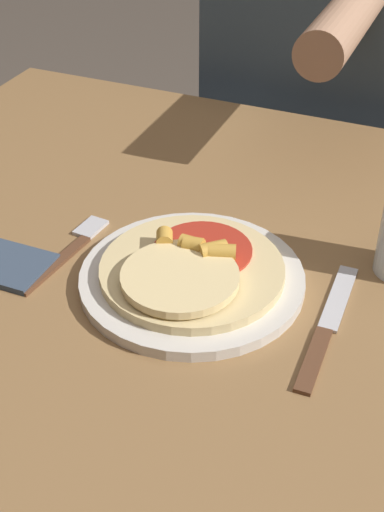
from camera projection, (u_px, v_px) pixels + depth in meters
The scene contains 7 objects.
dining_table at pixel (176, 330), 0.93m from camera, with size 1.05×0.96×0.72m.
plate at pixel (192, 278), 0.84m from camera, with size 0.27×0.27×0.01m.
pizza at pixel (191, 269), 0.83m from camera, with size 0.22×0.22×0.04m.
fork at pixel (70, 249), 0.90m from camera, with size 0.03×0.18×0.00m.
knife at pixel (327, 326), 0.78m from camera, with size 0.02×0.22×0.00m.
napkin at pixel (3, 264), 0.87m from camera, with size 0.11×0.08×0.01m.
person_diner at pixel (307, 79), 1.38m from camera, with size 0.36×0.52×1.21m.
Camera 1 is at (0.29, -0.63, 1.25)m, focal length 50.00 mm.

